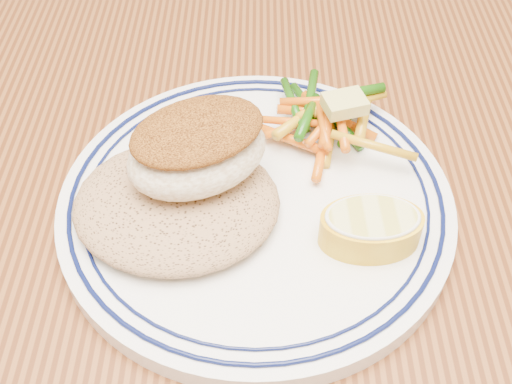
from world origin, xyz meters
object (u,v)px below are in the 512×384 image
object	(u,v)px
plate	(256,202)
vegetable_pile	(326,118)
fish_fillet	(197,148)
lemon_wedge	(371,227)
dining_table	(261,260)
rice_pilaf	(176,200)

from	to	relation	value
plate	vegetable_pile	world-z (taller)	vegetable_pile
plate	fish_fillet	bearing A→B (deg)	175.82
vegetable_pile	lemon_wedge	bearing A→B (deg)	-78.56
plate	lemon_wedge	bearing A→B (deg)	-27.45
dining_table	fish_fillet	xyz separation A→B (m)	(-0.04, -0.03, 0.15)
plate	lemon_wedge	size ratio (longest dim) A/B	4.05
lemon_wedge	vegetable_pile	bearing A→B (deg)	101.44
rice_pilaf	vegetable_pile	distance (m)	0.13
lemon_wedge	rice_pilaf	bearing A→B (deg)	169.46
rice_pilaf	fish_fillet	world-z (taller)	fish_fillet
rice_pilaf	vegetable_pile	bearing A→B (deg)	38.14
lemon_wedge	plate	bearing A→B (deg)	152.55
plate	lemon_wedge	distance (m)	0.08
dining_table	vegetable_pile	xyz separation A→B (m)	(0.05, 0.04, 0.13)
rice_pilaf	vegetable_pile	size ratio (longest dim) A/B	1.23
rice_pilaf	fish_fillet	size ratio (longest dim) A/B	1.19
dining_table	fish_fillet	size ratio (longest dim) A/B	13.29
rice_pilaf	lemon_wedge	distance (m)	0.12
fish_fillet	vegetable_pile	size ratio (longest dim) A/B	1.04
fish_fillet	lemon_wedge	size ratio (longest dim) A/B	1.72
fish_fillet	plate	bearing A→B (deg)	-4.18
rice_pilaf	fish_fillet	xyz separation A→B (m)	(0.01, 0.02, 0.03)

